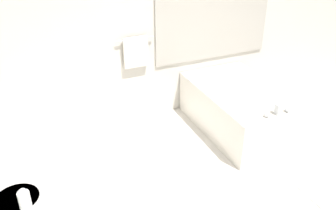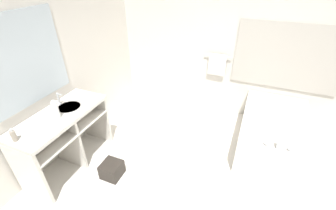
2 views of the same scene
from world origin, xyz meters
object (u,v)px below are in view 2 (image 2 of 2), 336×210
bathtub (273,131)px  water_bottle_1 (56,110)px  waste_bin (112,170)px  soap_dispenser (14,136)px

bathtub → water_bottle_1: (-2.68, -1.58, 0.71)m
bathtub → waste_bin: size_ratio=5.85×
water_bottle_1 → waste_bin: water_bottle_1 is taller
bathtub → soap_dispenser: (-2.78, -2.09, 0.66)m
soap_dispenser → waste_bin: (0.73, 0.60, -0.86)m
water_bottle_1 → waste_bin: 1.11m
bathtub → water_bottle_1: size_ratio=6.15×
waste_bin → soap_dispenser: bearing=-140.7°
bathtub → water_bottle_1: 3.18m
waste_bin → water_bottle_1: bearing=-171.9°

